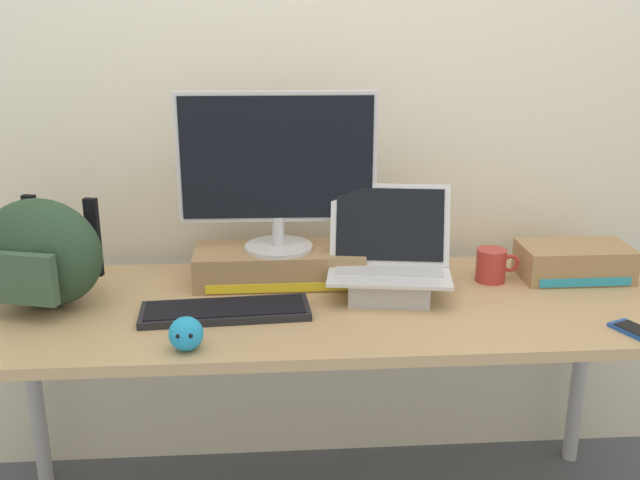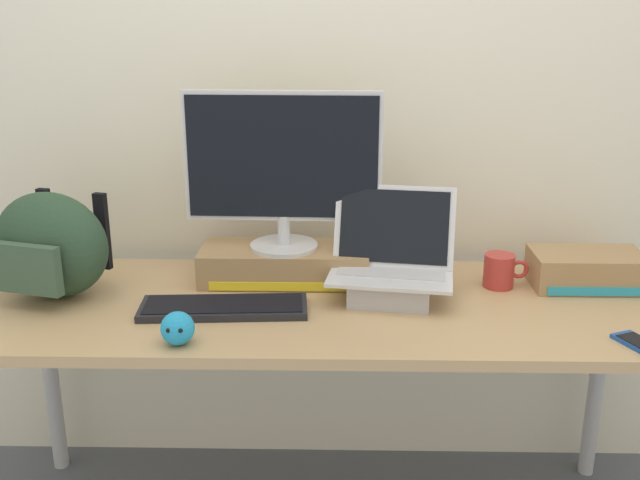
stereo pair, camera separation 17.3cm
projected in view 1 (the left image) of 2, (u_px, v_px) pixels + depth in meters
back_wall at (310, 80)px, 2.28m from camera, size 7.00×0.10×2.60m
desk at (320, 325)px, 2.05m from camera, size 1.92×0.69×0.74m
toner_box_yellow at (279, 265)px, 2.17m from camera, size 0.49×0.21×0.10m
desktop_monitor at (277, 168)px, 2.08m from camera, size 0.57×0.20×0.46m
open_laptop at (389, 273)px, 2.07m from camera, size 0.37×0.29×0.30m
external_keyboard at (225, 311)px, 1.94m from camera, size 0.45×0.18×0.02m
messenger_backpack at (41, 254)px, 1.96m from camera, size 0.38×0.30×0.30m
coffee_mug at (492, 265)px, 2.17m from camera, size 0.13×0.09×0.10m
cell_phone at (639, 332)px, 1.83m from camera, size 0.12×0.16×0.01m
plush_toy at (186, 334)px, 1.74m from camera, size 0.08×0.08×0.08m
toner_box_cyan at (574, 261)px, 2.20m from camera, size 0.32×0.18×0.10m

